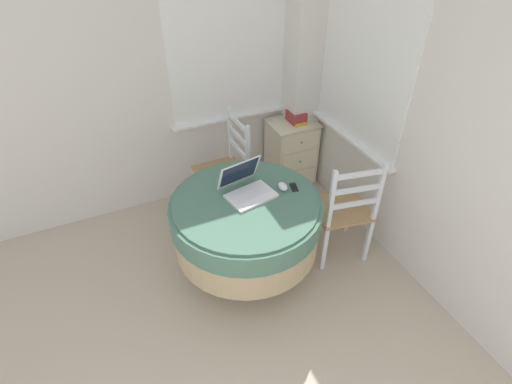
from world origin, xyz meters
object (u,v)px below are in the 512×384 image
round_dining_table (246,220)px  dining_chair_near_right_window (343,211)px  computer_mouse (283,186)px  dining_chair_near_back_window (225,170)px  book_on_cabinet (297,121)px  storage_box (296,116)px  cell_phone (294,187)px  laptop (247,187)px  corner_cabinet (291,152)px

round_dining_table → dining_chair_near_right_window: size_ratio=1.14×
computer_mouse → dining_chair_near_back_window: 0.86m
dining_chair_near_right_window → book_on_cabinet: size_ratio=4.89×
storage_box → dining_chair_near_right_window: bearing=-99.4°
dining_chair_near_back_window → computer_mouse: bearing=-78.4°
cell_phone → dining_chair_near_back_window: size_ratio=0.11×
storage_box → dining_chair_near_back_window: bearing=-165.7°
laptop → dining_chair_near_back_window: laptop is taller
laptop → dining_chair_near_right_window: size_ratio=0.40×
round_dining_table → dining_chair_near_right_window: dining_chair_near_right_window is taller
laptop → cell_phone: bearing=-14.3°
laptop → dining_chair_near_right_window: 0.85m
book_on_cabinet → dining_chair_near_right_window: bearing=-99.6°
cell_phone → dining_chair_near_back_window: (-0.25, 0.81, -0.28)m
book_on_cabinet → corner_cabinet: bearing=154.4°
computer_mouse → storage_box: 1.22m
dining_chair_near_right_window → storage_box: size_ratio=5.37×
dining_chair_near_back_window → book_on_cabinet: bearing=12.8°
cell_phone → storage_box: bearing=59.9°
round_dining_table → dining_chair_near_back_window: 0.82m
computer_mouse → laptop: bearing=165.1°
laptop → dining_chair_near_back_window: size_ratio=0.40×
computer_mouse → cell_phone: (0.09, -0.02, -0.02)m
dining_chair_near_right_window → computer_mouse: bearing=164.4°
dining_chair_near_back_window → cell_phone: bearing=-73.0°
book_on_cabinet → storage_box: bearing=89.4°
laptop → corner_cabinet: (0.90, 0.93, -0.46)m
cell_phone → corner_cabinet: 1.23m
laptop → storage_box: (0.94, 0.94, -0.06)m
dining_chair_near_right_window → book_on_cabinet: (0.19, 1.12, 0.23)m
cell_phone → laptop: bearing=165.7°
round_dining_table → cell_phone: cell_phone is taller
book_on_cabinet → round_dining_table: bearing=-134.7°
dining_chair_near_right_window → storage_box: (0.19, 1.15, 0.27)m
laptop → computer_mouse: laptop is taller
computer_mouse → cell_phone: 0.09m
laptop → cell_phone: laptop is taller
cell_phone → computer_mouse: bearing=167.6°
laptop → computer_mouse: (0.26, -0.07, -0.03)m
corner_cabinet → book_on_cabinet: book_on_cabinet is taller
dining_chair_near_right_window → corner_cabinet: 1.16m
dining_chair_near_back_window → storage_box: (0.84, 0.22, 0.27)m
computer_mouse → book_on_cabinet: (0.68, 0.98, -0.08)m
round_dining_table → cell_phone: 0.44m
round_dining_table → dining_chair_near_right_window: (0.80, -0.13, -0.09)m
dining_chair_near_back_window → dining_chair_near_right_window: (0.65, -0.93, 0.00)m
cell_phone → corner_cabinet: bearing=61.3°
cell_phone → book_on_cabinet: size_ratio=0.55×
computer_mouse → dining_chair_near_back_window: bearing=101.6°
laptop → storage_box: bearing=44.9°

